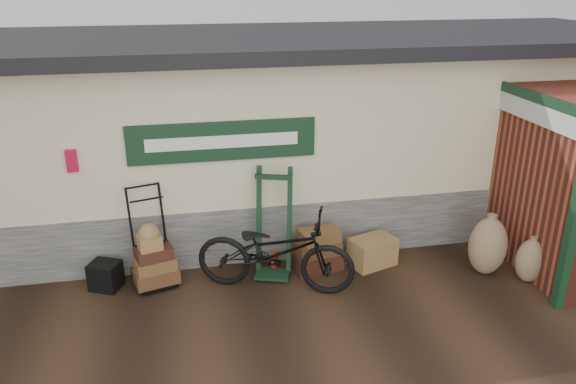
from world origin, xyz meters
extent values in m
plane|color=black|center=(0.00, 0.00, 0.00)|extent=(80.00, 80.00, 0.00)
cube|color=#4C4C47|center=(0.00, 2.75, 0.45)|extent=(14.00, 3.54, 0.90)
cube|color=beige|center=(0.00, 2.75, 1.95)|extent=(14.00, 3.50, 2.10)
cube|color=black|center=(0.00, 2.60, 3.10)|extent=(14.40, 4.10, 0.20)
cube|color=black|center=(-0.30, 0.97, 1.95)|extent=(2.60, 0.06, 0.55)
cube|color=white|center=(-0.30, 0.94, 1.95)|extent=(2.10, 0.01, 0.18)
cube|color=#B60D32|center=(-2.30, 0.97, 1.80)|extent=(0.14, 0.10, 0.30)
cube|color=maroon|center=(4.70, 1.20, 1.30)|extent=(1.60, 4.50, 2.60)
cube|color=black|center=(3.85, -1.00, 1.30)|extent=(0.12, 0.12, 2.60)
cube|color=#194C2D|center=(3.88, 0.20, 2.35)|extent=(0.04, 2.40, 0.28)
cube|color=black|center=(3.88, 0.20, 2.55)|extent=(0.05, 2.50, 0.14)
cube|color=brown|center=(1.84, 0.58, 0.21)|extent=(0.76, 0.62, 0.43)
cube|color=black|center=(-2.03, 0.68, 0.20)|extent=(0.50, 0.47, 0.39)
imported|color=black|center=(0.29, 0.20, 0.64)|extent=(1.49, 2.32, 1.28)
ellipsoid|color=olive|center=(3.37, 0.01, 0.44)|extent=(0.64, 0.57, 0.88)
ellipsoid|color=olive|center=(3.85, -0.33, 0.33)|extent=(0.50, 0.46, 0.66)
camera|label=1|loc=(-0.89, -6.51, 4.14)|focal=35.00mm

